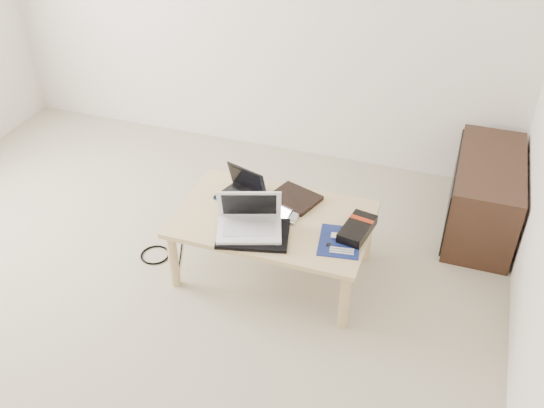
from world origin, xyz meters
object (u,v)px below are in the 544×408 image
(gpu_box, at_px, (357,229))
(coffee_table, at_px, (273,224))
(white_laptop, at_px, (249,221))
(netbook, at_px, (242,192))
(media_cabinet, at_px, (484,195))

(gpu_box, bearing_deg, coffee_table, -178.67)
(gpu_box, bearing_deg, white_laptop, -163.00)
(netbook, bearing_deg, media_cabinet, 27.85)
(media_cabinet, distance_m, white_laptop, 1.60)
(white_laptop, height_order, gpu_box, white_laptop)
(media_cabinet, distance_m, netbook, 1.56)
(media_cabinet, bearing_deg, netbook, -152.15)
(media_cabinet, height_order, netbook, netbook)
(coffee_table, relative_size, gpu_box, 3.83)
(coffee_table, distance_m, gpu_box, 0.49)
(gpu_box, bearing_deg, media_cabinet, 51.98)
(coffee_table, height_order, netbook, netbook)
(coffee_table, height_order, gpu_box, gpu_box)
(coffee_table, relative_size, white_laptop, 2.70)
(media_cabinet, relative_size, netbook, 2.91)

